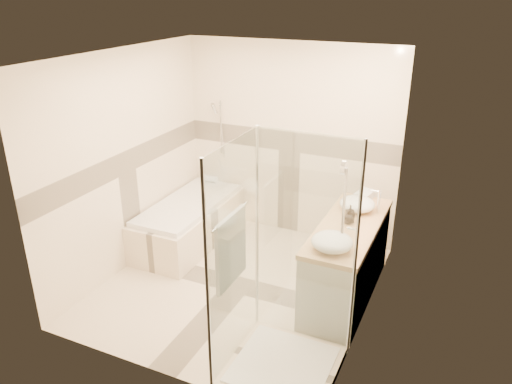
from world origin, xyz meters
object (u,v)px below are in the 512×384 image
at_px(vanity, 347,261).
at_px(shower_enclosure, 274,315).
at_px(amenity_bottle_a, 350,214).
at_px(amenity_bottle_b, 349,217).
at_px(bathtub, 189,220).
at_px(vessel_sink_near, 357,204).
at_px(vessel_sink_far, 332,242).

distance_m(vanity, shower_enclosure, 1.31).
xyz_separation_m(vanity, amenity_bottle_a, (-0.02, 0.07, 0.52)).
relative_size(amenity_bottle_a, amenity_bottle_b, 1.27).
bearing_deg(shower_enclosure, amenity_bottle_a, 78.47).
distance_m(bathtub, vessel_sink_near, 2.22).
bearing_deg(amenity_bottle_b, vessel_sink_near, 90.00).
bearing_deg(bathtub, amenity_bottle_b, -8.73).
distance_m(bathtub, amenity_bottle_a, 2.24).
bearing_deg(amenity_bottle_a, vanity, -73.28).
bearing_deg(vessel_sink_near, bathtub, -179.34).
relative_size(vessel_sink_far, amenity_bottle_b, 2.72).
bearing_deg(vessel_sink_far, amenity_bottle_b, 90.00).
xyz_separation_m(bathtub, vanity, (2.15, -0.35, 0.12)).
xyz_separation_m(vanity, amenity_bottle_b, (-0.02, 0.02, 0.50)).
bearing_deg(vanity, vessel_sink_far, -92.01).
relative_size(vessel_sink_near, vessel_sink_far, 0.97).
xyz_separation_m(vessel_sink_near, amenity_bottle_a, (0.00, -0.31, 0.02)).
bearing_deg(vessel_sink_far, vessel_sink_near, 90.00).
bearing_deg(vessel_sink_near, amenity_bottle_a, -90.00).
bearing_deg(shower_enclosure, vessel_sink_far, 68.76).
bearing_deg(vanity, amenity_bottle_a, 106.72).
xyz_separation_m(vessel_sink_far, amenity_bottle_a, (0.00, 0.64, 0.01)).
height_order(vessel_sink_near, amenity_bottle_b, vessel_sink_near).
bearing_deg(bathtub, vanity, -9.25).
bearing_deg(amenity_bottle_b, vanity, -49.00).
bearing_deg(vessel_sink_near, shower_enclosure, -99.41).
xyz_separation_m(bathtub, amenity_bottle_a, (2.13, -0.28, 0.63)).
bearing_deg(vessel_sink_far, bathtub, 156.67).
relative_size(vanity, vessel_sink_near, 4.28).
bearing_deg(vessel_sink_far, shower_enclosure, -111.24).
xyz_separation_m(vessel_sink_near, amenity_bottle_b, (0.00, -0.35, -0.00)).
relative_size(shower_enclosure, amenity_bottle_b, 14.23).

